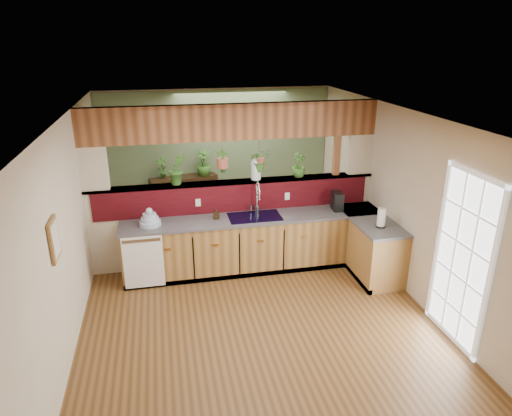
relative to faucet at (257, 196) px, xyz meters
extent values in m
cube|color=brown|center=(-0.32, -1.13, -1.18)|extent=(4.60, 7.00, 0.01)
cube|color=brown|center=(-0.32, -1.13, 1.42)|extent=(4.60, 7.00, 0.01)
cube|color=beige|center=(-0.32, 2.37, 0.12)|extent=(4.60, 0.02, 2.60)
cube|color=beige|center=(-2.62, -1.13, 0.12)|extent=(0.02, 7.00, 2.60)
cube|color=beige|center=(1.98, -1.13, 0.12)|extent=(0.02, 7.00, 2.60)
cube|color=beige|center=(-0.32, 0.22, -0.51)|extent=(4.60, 0.15, 1.35)
cube|color=#41080E|center=(-0.32, 0.14, -0.06)|extent=(4.40, 0.02, 0.45)
cube|color=brown|center=(-0.32, 0.22, 0.19)|extent=(4.60, 0.21, 0.04)
cube|color=brown|center=(-0.32, 0.22, 1.14)|extent=(4.60, 0.15, 0.55)
cube|color=beige|center=(-2.42, 0.22, 0.52)|extent=(0.40, 0.15, 0.70)
cube|color=beige|center=(1.78, 0.22, 0.52)|extent=(0.40, 0.15, 0.70)
cube|color=brown|center=(1.38, 0.22, 0.12)|extent=(0.10, 0.10, 2.60)
cube|color=brown|center=(-0.32, 0.22, 0.19)|extent=(4.60, 0.21, 0.04)
cube|color=brown|center=(-0.32, 0.22, 1.14)|extent=(4.60, 0.15, 0.55)
cube|color=#5B744F|center=(-0.32, 2.35, 0.12)|extent=(4.55, 0.02, 2.55)
cube|color=brown|center=(-0.07, -0.15, -0.75)|extent=(4.10, 0.60, 0.86)
cube|color=#48484D|center=(-0.07, -0.15, -0.30)|extent=(4.14, 0.64, 0.04)
cube|color=brown|center=(1.68, -0.59, -0.75)|extent=(0.60, 1.48, 0.86)
cube|color=#48484D|center=(1.68, -0.59, -0.30)|extent=(0.64, 1.52, 0.04)
cube|color=brown|center=(1.68, -0.15, -0.75)|extent=(0.60, 0.60, 0.86)
cube|color=#48484D|center=(1.68, -0.15, -0.30)|extent=(0.64, 0.64, 0.04)
cube|color=black|center=(-0.07, -0.42, -1.14)|extent=(4.10, 0.06, 0.08)
cube|color=black|center=(1.41, -0.59, -1.14)|extent=(0.06, 1.48, 0.08)
cube|color=white|center=(-1.80, -0.46, -0.73)|extent=(0.58, 0.02, 0.82)
cube|color=#B7B7B2|center=(-1.80, -0.48, -0.38)|extent=(0.54, 0.01, 0.05)
cube|color=black|center=(-0.07, -0.15, -0.30)|extent=(0.82, 0.50, 0.03)
cube|color=black|center=(-0.26, -0.15, -0.38)|extent=(0.34, 0.40, 0.16)
cube|color=black|center=(0.12, -0.15, -0.38)|extent=(0.34, 0.40, 0.16)
cube|color=white|center=(1.95, -2.43, -0.13)|extent=(0.06, 1.02, 2.16)
cube|color=brown|center=(-2.60, -1.93, 0.37)|extent=(0.03, 0.35, 0.45)
cube|color=silver|center=(-2.58, -1.93, 0.37)|extent=(0.01, 0.27, 0.37)
cylinder|color=#B7B7B2|center=(0.00, 0.05, -0.23)|extent=(0.08, 0.08, 0.11)
cylinder|color=#B7B7B2|center=(0.00, 0.05, -0.03)|extent=(0.03, 0.03, 0.31)
torus|color=#B7B7B2|center=(0.00, -0.03, 0.13)|extent=(0.22, 0.10, 0.23)
cylinder|color=#B7B7B2|center=(0.00, -0.13, 0.05)|extent=(0.03, 0.03, 0.13)
cylinder|color=#B7B7B2|center=(-0.10, 0.05, -0.20)|extent=(0.03, 0.03, 0.11)
cylinder|color=#A5BBD5|center=(-1.67, -0.16, -0.25)|extent=(0.32, 0.32, 0.07)
cylinder|color=#A5BBD5|center=(-1.67, -0.16, -0.18)|extent=(0.26, 0.26, 0.06)
cylinder|color=#A5BBD5|center=(-1.67, -0.16, -0.12)|extent=(0.20, 0.20, 0.06)
sphere|color=#A5BBD5|center=(-1.67, -0.16, -0.05)|extent=(0.10, 0.10, 0.10)
imported|color=#3B2915|center=(-0.67, -0.12, -0.20)|extent=(0.10, 0.10, 0.17)
cube|color=black|center=(1.30, -0.12, -0.14)|extent=(0.16, 0.25, 0.29)
cube|color=black|center=(1.30, -0.21, -0.23)|extent=(0.14, 0.10, 0.10)
cylinder|color=silver|center=(1.30, -0.18, -0.19)|extent=(0.08, 0.08, 0.08)
cylinder|color=black|center=(1.67, -0.93, -0.27)|extent=(0.15, 0.15, 0.02)
cylinder|color=#B7B7B2|center=(1.67, -0.93, -0.13)|extent=(0.02, 0.02, 0.31)
cylinder|color=white|center=(1.67, -0.93, -0.13)|extent=(0.12, 0.12, 0.27)
cylinder|color=silver|center=(0.03, 0.22, 0.34)|extent=(0.16, 0.16, 0.26)
sphere|color=silver|center=(0.03, 0.22, 0.49)|extent=(0.14, 0.14, 0.14)
imported|color=#2F5C20|center=(-1.21, 0.22, 0.46)|extent=(0.31, 0.27, 0.50)
imported|color=#2F5C20|center=(0.74, 0.22, 0.40)|extent=(0.29, 0.29, 0.39)
cylinder|color=brown|center=(-0.51, 0.22, 0.72)|extent=(0.01, 0.01, 0.30)
cylinder|color=brown|center=(-0.51, 0.22, 0.51)|extent=(0.18, 0.18, 0.15)
imported|color=#2F5C20|center=(-0.51, 0.22, 0.74)|extent=(0.23, 0.19, 0.38)
cylinder|color=brown|center=(0.08, 0.22, 0.70)|extent=(0.01, 0.01, 0.33)
cylinder|color=brown|center=(0.08, 0.22, 0.48)|extent=(0.17, 0.17, 0.14)
imported|color=#2F5C20|center=(0.08, 0.22, 0.70)|extent=(0.36, 0.33, 0.35)
cube|color=black|center=(-1.04, 2.12, -0.68)|extent=(1.37, 0.64, 0.88)
imported|color=#2F5C20|center=(-1.43, 2.12, -0.03)|extent=(0.23, 0.17, 0.42)
imported|color=#2F5C20|center=(-0.63, 2.12, 0.01)|extent=(0.28, 0.28, 0.51)
imported|color=#2F5C20|center=(0.11, 1.34, -0.77)|extent=(0.84, 0.76, 0.82)
camera|label=1|loc=(-1.43, -6.62, 2.37)|focal=32.00mm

